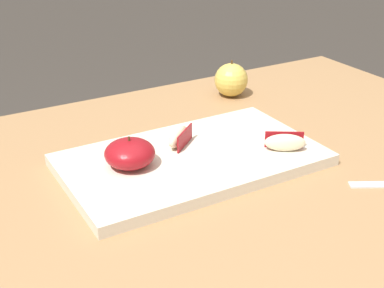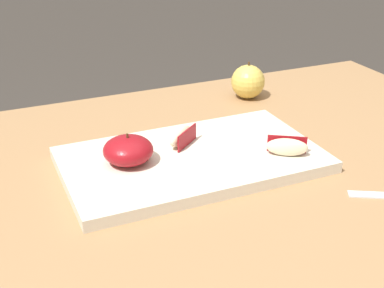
# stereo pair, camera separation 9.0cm
# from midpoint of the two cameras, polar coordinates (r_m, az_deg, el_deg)

# --- Properties ---
(dining_table) EXTENTS (1.25, 0.80, 0.76)m
(dining_table) POSITION_cam_midpoint_polar(r_m,az_deg,el_deg) (0.97, 4.26, -8.32)
(dining_table) COLOR #9E754C
(dining_table) RESTS_ON ground_plane
(cutting_board) EXTENTS (0.44, 0.25, 0.02)m
(cutting_board) POSITION_cam_midpoint_polar(r_m,az_deg,el_deg) (0.91, 2.82, -1.77)
(cutting_board) COLOR beige
(cutting_board) RESTS_ON dining_table
(apple_half_skin_up) EXTENTS (0.08, 0.08, 0.05)m
(apple_half_skin_up) POSITION_cam_midpoint_polar(r_m,az_deg,el_deg) (0.87, -3.94, -0.74)
(apple_half_skin_up) COLOR maroon
(apple_half_skin_up) RESTS_ON cutting_board
(apple_wedge_left) EXTENTS (0.07, 0.06, 0.03)m
(apple_wedge_left) POSITION_cam_midpoint_polar(r_m,az_deg,el_deg) (0.92, 12.91, -0.36)
(apple_wedge_left) COLOR beige
(apple_wedge_left) RESTS_ON cutting_board
(apple_wedge_right) EXTENTS (0.07, 0.06, 0.03)m
(apple_wedge_right) POSITION_cam_midpoint_polar(r_m,az_deg,el_deg) (0.94, 1.58, 0.78)
(apple_wedge_right) COLOR beige
(apple_wedge_right) RESTS_ON cutting_board
(whole_apple_golden) EXTENTS (0.08, 0.08, 0.08)m
(whole_apple_golden) POSITION_cam_midpoint_polar(r_m,az_deg,el_deg) (1.21, 8.14, 6.58)
(whole_apple_golden) COLOR #DBBC51
(whole_apple_golden) RESTS_ON dining_table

